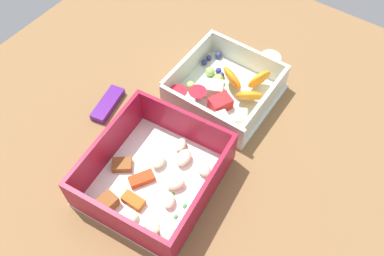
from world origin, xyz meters
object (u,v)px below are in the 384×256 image
(fruit_bowl, at_px, (224,90))
(candy_bar, at_px, (108,104))
(paper_cup_liner, at_px, (270,60))
(pasta_container, at_px, (155,177))

(fruit_bowl, distance_m, candy_bar, 0.19)
(paper_cup_liner, bearing_deg, candy_bar, 144.54)
(pasta_container, relative_size, paper_cup_liner, 5.32)
(fruit_bowl, height_order, paper_cup_liner, fruit_bowl)
(fruit_bowl, relative_size, candy_bar, 2.19)
(candy_bar, relative_size, paper_cup_liner, 1.93)
(pasta_container, relative_size, candy_bar, 2.76)
(fruit_bowl, bearing_deg, candy_bar, 131.36)
(paper_cup_liner, bearing_deg, fruit_bowl, 166.84)
(pasta_container, xyz_separation_m, paper_cup_liner, (0.30, -0.02, -0.01))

